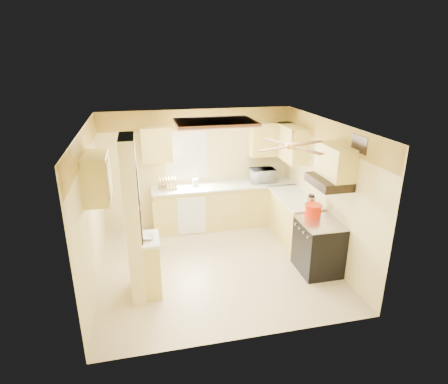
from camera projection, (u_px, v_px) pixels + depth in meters
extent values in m
plane|color=#C6B289|center=(216.00, 265.00, 6.69)|extent=(4.00, 4.00, 0.00)
plane|color=white|center=(215.00, 125.00, 5.83)|extent=(4.00, 4.00, 0.00)
plane|color=#DFCD88|center=(198.00, 168.00, 8.00)|extent=(4.00, 0.00, 4.00)
plane|color=#DFCD88|center=(247.00, 255.00, 4.52)|extent=(4.00, 0.00, 4.00)
plane|color=#DFCD88|center=(91.00, 210.00, 5.84)|extent=(0.00, 3.80, 3.80)
plane|color=#DFCD88|center=(325.00, 191.00, 6.68)|extent=(0.00, 3.80, 3.80)
cube|color=gold|center=(197.00, 119.00, 7.62)|extent=(4.00, 0.02, 0.40)
cube|color=#DFCD88|center=(133.00, 221.00, 5.48)|extent=(0.20, 0.70, 2.50)
cube|color=#D8C75B|center=(152.00, 266.00, 5.80)|extent=(0.25, 0.55, 0.90)
cube|color=silver|center=(150.00, 239.00, 5.64)|extent=(0.28, 0.58, 0.04)
cube|color=#D8C75B|center=(224.00, 206.00, 8.10)|extent=(3.00, 0.60, 0.90)
cube|color=#D8C75B|center=(294.00, 220.00, 7.44)|extent=(0.60, 1.40, 0.90)
cube|color=silver|center=(224.00, 186.00, 7.93)|extent=(3.04, 0.64, 0.04)
cube|color=silver|center=(295.00, 198.00, 7.27)|extent=(0.64, 1.44, 0.04)
cube|color=white|center=(192.00, 216.00, 7.67)|extent=(0.58, 0.02, 0.80)
cube|color=white|center=(186.00, 156.00, 7.83)|extent=(0.92, 0.02, 1.02)
cube|color=white|center=(186.00, 155.00, 7.84)|extent=(0.80, 0.02, 0.90)
cube|color=#D8C75B|center=(156.00, 145.00, 7.46)|extent=(0.60, 0.35, 0.70)
cube|color=#D8C75B|center=(271.00, 139.00, 7.96)|extent=(0.90, 0.35, 0.70)
cube|color=#D8C75B|center=(291.00, 143.00, 7.58)|extent=(0.35, 1.00, 0.70)
cube|color=#D8C75B|center=(96.00, 178.00, 5.45)|extent=(0.35, 0.75, 0.70)
cube|color=#D8C75B|center=(336.00, 162.00, 5.89)|extent=(0.35, 0.76, 0.52)
cube|color=black|center=(318.00, 247.00, 6.38)|extent=(0.65, 0.76, 0.90)
cube|color=silver|center=(321.00, 223.00, 6.22)|extent=(0.66, 0.77, 0.02)
cylinder|color=silver|center=(308.00, 237.00, 5.96)|extent=(0.03, 0.05, 0.05)
cylinder|color=silver|center=(304.00, 232.00, 6.12)|extent=(0.03, 0.05, 0.05)
cylinder|color=silver|center=(300.00, 228.00, 6.26)|extent=(0.03, 0.05, 0.05)
cylinder|color=silver|center=(296.00, 224.00, 6.42)|extent=(0.03, 0.05, 0.05)
cube|color=black|center=(329.00, 182.00, 5.99)|extent=(0.50, 0.76, 0.14)
cube|color=black|center=(138.00, 181.00, 5.29)|extent=(0.02, 0.42, 0.57)
cube|color=white|center=(138.00, 181.00, 5.29)|extent=(0.01, 0.37, 0.52)
cube|color=black|center=(141.00, 223.00, 5.52)|extent=(0.02, 0.42, 0.57)
cube|color=yellow|center=(141.00, 223.00, 5.52)|extent=(0.01, 0.37, 0.52)
cube|color=brown|center=(215.00, 122.00, 6.32)|extent=(1.35, 0.95, 0.06)
cube|color=white|center=(215.00, 124.00, 6.33)|extent=(1.15, 0.75, 0.02)
cylinder|color=gold|center=(292.00, 136.00, 5.42)|extent=(0.04, 0.04, 0.16)
cylinder|color=gold|center=(292.00, 146.00, 5.47)|extent=(0.18, 0.18, 0.08)
cube|color=brown|center=(308.00, 143.00, 5.64)|extent=(0.55, 0.28, 0.01)
cube|color=brown|center=(277.00, 142.00, 5.73)|extent=(0.28, 0.55, 0.01)
cube|color=brown|center=(275.00, 149.00, 5.31)|extent=(0.55, 0.28, 0.01)
cube|color=brown|center=(307.00, 150.00, 5.22)|extent=(0.28, 0.55, 0.01)
cube|color=black|center=(360.00, 144.00, 5.49)|extent=(0.02, 0.40, 0.25)
imported|color=white|center=(263.00, 175.00, 8.08)|extent=(0.53, 0.36, 0.29)
imported|color=white|center=(148.00, 237.00, 5.59)|extent=(0.23, 0.23, 0.05)
cylinder|color=red|center=(313.00, 211.00, 6.46)|extent=(0.28, 0.28, 0.18)
cylinder|color=red|center=(314.00, 205.00, 6.42)|extent=(0.30, 0.30, 0.02)
cylinder|color=silver|center=(311.00, 202.00, 6.72)|extent=(0.16, 0.16, 0.21)
cylinder|color=black|center=(312.00, 196.00, 6.67)|extent=(0.11, 0.11, 0.03)
cube|color=tan|center=(168.00, 188.00, 7.71)|extent=(0.38, 0.29, 0.04)
cube|color=tan|center=(160.00, 184.00, 7.65)|extent=(0.02, 0.25, 0.21)
cube|color=tan|center=(163.00, 184.00, 7.66)|extent=(0.02, 0.25, 0.21)
cube|color=tan|center=(166.00, 184.00, 7.68)|extent=(0.02, 0.25, 0.21)
cube|color=tan|center=(169.00, 183.00, 7.69)|extent=(0.02, 0.25, 0.21)
cube|color=tan|center=(172.00, 183.00, 7.70)|extent=(0.02, 0.25, 0.21)
cube|color=tan|center=(175.00, 183.00, 7.72)|extent=(0.02, 0.25, 0.21)
cylinder|color=white|center=(163.00, 184.00, 7.66)|extent=(0.01, 0.21, 0.21)
cylinder|color=white|center=(169.00, 183.00, 7.69)|extent=(0.01, 0.21, 0.21)
cylinder|color=white|center=(195.00, 182.00, 7.85)|extent=(0.12, 0.12, 0.15)
cylinder|color=tan|center=(196.00, 180.00, 7.84)|extent=(0.01, 0.01, 0.24)
cylinder|color=tan|center=(195.00, 180.00, 7.85)|extent=(0.01, 0.01, 0.24)
cylinder|color=tan|center=(194.00, 180.00, 7.83)|extent=(0.01, 0.01, 0.24)
cylinder|color=tan|center=(196.00, 181.00, 7.81)|extent=(0.01, 0.01, 0.24)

